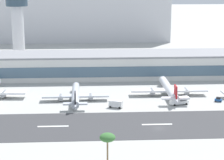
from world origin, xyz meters
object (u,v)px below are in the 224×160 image
at_px(terminal_building, 118,65).
at_px(service_baggage_tug_1, 218,99).
at_px(service_fuel_truck_2, 179,100).
at_px(service_box_truck_0, 116,104).
at_px(palm_tree_0, 107,138).
at_px(airliner_red_tail_gate_2, 169,90).
at_px(distant_hotel_block, 84,14).
at_px(control_tower, 18,23).
at_px(airliner_black_tail_gate_1, 76,96).

distance_m(terminal_building, service_baggage_tug_1, 69.24).
bearing_deg(service_fuel_truck_2, service_box_truck_0, -10.66).
xyz_separation_m(terminal_building, palm_tree_0, (-11.89, -124.04, 3.27)).
bearing_deg(palm_tree_0, service_box_truck_0, 84.03).
height_order(airliner_red_tail_gate_2, service_baggage_tug_1, airliner_red_tail_gate_2).
height_order(service_box_truck_0, service_fuel_truck_2, service_fuel_truck_2).
bearing_deg(terminal_building, distant_hotel_block, 97.90).
bearing_deg(service_box_truck_0, distant_hotel_block, -63.74).
bearing_deg(control_tower, terminal_building, -34.16).
relative_size(terminal_building, service_box_truck_0, 32.54).
distance_m(airliner_red_tail_gate_2, service_box_truck_0, 32.66).
bearing_deg(control_tower, service_baggage_tug_1, -42.58).
xyz_separation_m(airliner_red_tail_gate_2, service_fuel_truck_2, (1.69, -15.20, -0.87)).
bearing_deg(airliner_red_tail_gate_2, service_box_truck_0, 124.52).
bearing_deg(airliner_black_tail_gate_1, airliner_red_tail_gate_2, -82.37).
distance_m(terminal_building, control_tower, 77.99).
distance_m(airliner_red_tail_gate_2, service_baggage_tug_1, 23.83).
height_order(airliner_black_tail_gate_1, service_fuel_truck_2, airliner_black_tail_gate_1).
bearing_deg(distant_hotel_block, airliner_red_tail_gate_2, -77.41).
distance_m(control_tower, airliner_black_tail_gate_1, 102.68).
relative_size(distant_hotel_block, service_baggage_tug_1, 41.38).
relative_size(airliner_red_tail_gate_2, palm_tree_0, 3.75).
relative_size(airliner_black_tail_gate_1, service_fuel_truck_2, 4.43).
bearing_deg(service_fuel_truck_2, service_baggage_tug_1, 174.67).
distance_m(airliner_black_tail_gate_1, palm_tree_0, 75.79).
xyz_separation_m(service_fuel_truck_2, palm_tree_0, (-35.41, -66.04, 8.06)).
relative_size(control_tower, airliner_red_tail_gate_2, 1.00).
bearing_deg(service_box_truck_0, palm_tree_0, 106.17).
height_order(control_tower, airliner_red_tail_gate_2, control_tower).
distance_m(control_tower, service_fuel_truck_2, 134.42).
bearing_deg(control_tower, service_fuel_truck_2, -49.41).
height_order(service_box_truck_0, palm_tree_0, palm_tree_0).
bearing_deg(airliner_red_tail_gate_2, distant_hotel_block, 13.32).
relative_size(terminal_building, distant_hotel_block, 1.42).
xyz_separation_m(distant_hotel_block, airliner_red_tail_gate_2, (41.98, -188.00, -20.23)).
xyz_separation_m(control_tower, airliner_black_tail_gate_1, (39.23, -91.88, -23.70)).
height_order(service_fuel_truck_2, palm_tree_0, palm_tree_0).
height_order(airliner_red_tail_gate_2, palm_tree_0, palm_tree_0).
relative_size(service_fuel_truck_2, palm_tree_0, 0.76).
distance_m(control_tower, palm_tree_0, 174.72).
bearing_deg(terminal_building, service_box_truck_0, -94.96).
bearing_deg(palm_tree_0, control_tower, 106.91).
height_order(terminal_building, airliner_black_tail_gate_1, terminal_building).
bearing_deg(distant_hotel_block, service_box_truck_0, -85.88).
bearing_deg(terminal_building, airliner_red_tail_gate_2, -62.97).
xyz_separation_m(airliner_black_tail_gate_1, service_box_truck_0, (17.96, -11.47, -0.83)).
bearing_deg(service_box_truck_0, airliner_red_tail_gate_2, -124.07).
bearing_deg(service_baggage_tug_1, service_box_truck_0, 35.04).
xyz_separation_m(service_box_truck_0, palm_tree_0, (-6.59, -63.09, 8.30)).
distance_m(terminal_building, service_box_truck_0, 61.39).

